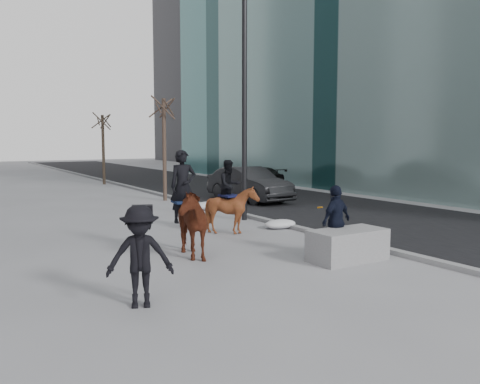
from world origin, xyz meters
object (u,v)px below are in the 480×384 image
mounted_left (186,217)px  mounted_right (231,204)px  planter (348,245)px  car_near (249,184)px

mounted_left → mounted_right: bearing=39.5°
mounted_left → mounted_right: 3.19m
mounted_right → planter: bearing=-81.8°
planter → mounted_right: bearing=98.2°
mounted_left → mounted_right: mounted_left is taller
mounted_left → mounted_right: size_ratio=1.16×
planter → car_near: bearing=69.3°
planter → mounted_left: 3.93m
car_near → mounted_left: size_ratio=1.83×
planter → mounted_right: (-0.63, 4.38, 0.53)m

